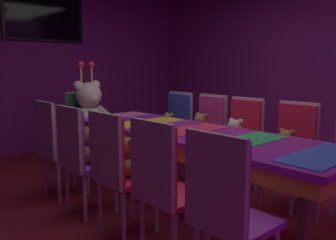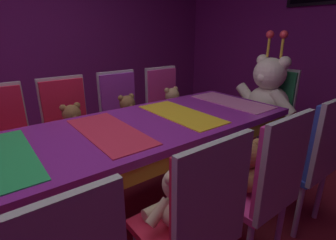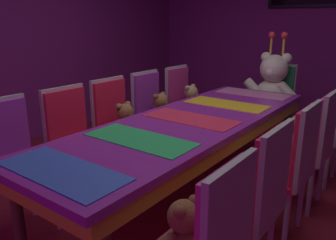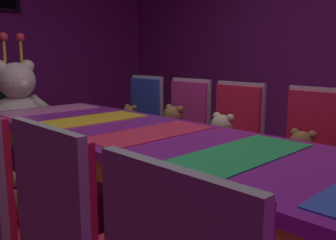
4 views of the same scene
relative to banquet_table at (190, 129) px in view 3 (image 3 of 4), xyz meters
name	(u,v)px [view 3 (image 3 of 4)]	position (x,y,z in m)	size (l,w,h in m)	color
ground_plane	(189,201)	(0.00, 0.00, -0.66)	(7.90, 7.90, 0.00)	maroon
wall_back	(310,28)	(0.00, 3.20, 0.74)	(5.20, 0.12, 2.80)	#721E72
wall_left	(8,30)	(-2.60, 0.00, 0.74)	(0.12, 6.40, 2.80)	#721E72
banquet_table	(190,129)	(0.00, 0.00, 0.00)	(0.90, 2.92, 0.75)	purple
chair_left_0	(9,153)	(-0.84, -1.08, -0.06)	(0.42, 0.41, 0.98)	purple
chair_left_1	(72,134)	(-0.82, -0.55, -0.06)	(0.42, 0.41, 0.98)	red
chair_left_2	(115,119)	(-0.84, -0.03, -0.06)	(0.42, 0.41, 0.98)	red
teddy_left_2	(126,122)	(-0.70, -0.03, -0.06)	(0.26, 0.34, 0.32)	olive
chair_left_3	(151,108)	(-0.86, 0.53, -0.06)	(0.42, 0.41, 0.98)	purple
teddy_left_3	(161,110)	(-0.71, 0.53, -0.06)	(0.26, 0.34, 0.32)	olive
chair_left_4	(181,99)	(-0.83, 1.08, -0.06)	(0.42, 0.41, 0.98)	#CC338C
teddy_left_4	(192,101)	(-0.69, 1.08, -0.06)	(0.27, 0.34, 0.32)	tan
teddy_right_0	(183,234)	(0.70, -1.13, -0.07)	(0.25, 0.32, 0.30)	brown
chair_right_1	(259,192)	(0.82, -0.58, -0.06)	(0.42, 0.41, 0.98)	red
teddy_right_1	(235,187)	(0.68, -0.58, -0.07)	(0.24, 0.30, 0.29)	olive
chair_right_2	(294,159)	(0.83, 0.02, -0.06)	(0.42, 0.41, 0.98)	red
teddy_right_2	(273,154)	(0.69, 0.02, -0.06)	(0.26, 0.34, 0.32)	beige
chair_right_3	(316,139)	(0.85, 0.53, -0.06)	(0.42, 0.41, 0.98)	#CC338C
teddy_right_3	(297,136)	(0.70, 0.53, -0.06)	(0.27, 0.34, 0.32)	olive
chair_right_4	(332,123)	(0.85, 1.09, -0.06)	(0.42, 0.41, 0.98)	#2D47B2
teddy_right_4	(315,122)	(0.71, 1.09, -0.08)	(0.22, 0.29, 0.27)	olive
throne_chair	(276,95)	(0.00, 2.00, -0.06)	(0.41, 0.42, 0.98)	#268C4C
king_teddy_bear	(272,85)	(0.00, 1.83, 0.10)	(0.72, 0.55, 0.92)	silver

